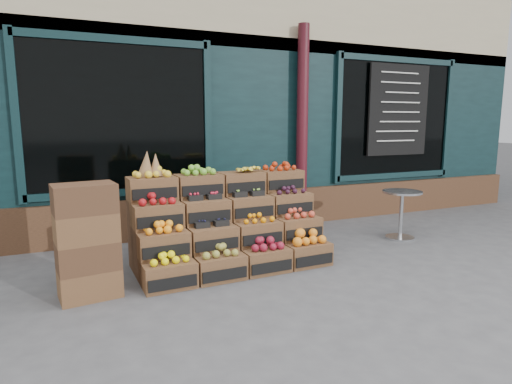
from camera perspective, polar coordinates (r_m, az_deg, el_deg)
name	(u,v)px	position (r m, az deg, el deg)	size (l,w,h in m)	color
ground	(297,275)	(4.92, 5.50, -10.90)	(60.00, 60.00, 0.00)	#4A4A4D
shop_facade	(182,88)	(9.44, -9.90, 13.48)	(12.00, 6.24, 4.80)	black
crate_display	(227,229)	(5.17, -3.88, -4.93)	(2.24, 1.14, 1.38)	brown
spare_crates	(87,241)	(4.45, -21.59, -6.14)	(0.61, 0.46, 1.12)	brown
bistro_table	(401,209)	(6.58, 18.80, -2.16)	(0.56, 0.56, 0.71)	#B9BBC1
shopkeeper	(87,162)	(6.94, -21.65, 3.71)	(0.80, 0.52, 2.19)	#1F6D2A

